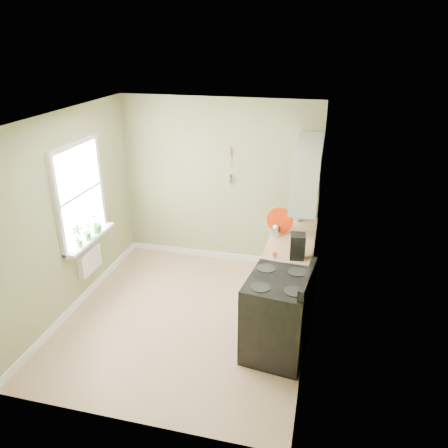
% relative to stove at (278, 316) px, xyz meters
% --- Properties ---
extents(floor, '(3.20, 3.60, 0.02)m').
position_rel_stove_xyz_m(floor, '(-1.28, 0.39, -0.52)').
color(floor, '#A57F5B').
rests_on(floor, ground).
extents(ceiling, '(3.20, 3.60, 0.02)m').
position_rel_stove_xyz_m(ceiling, '(-1.28, 0.39, 2.20)').
color(ceiling, white).
rests_on(ceiling, wall_back).
extents(wall_back, '(3.20, 0.02, 2.70)m').
position_rel_stove_xyz_m(wall_back, '(-1.28, 2.20, 0.84)').
color(wall_back, '#929767').
rests_on(wall_back, floor).
extents(wall_left, '(0.02, 3.60, 2.70)m').
position_rel_stove_xyz_m(wall_left, '(-2.89, 0.39, 0.84)').
color(wall_left, '#929767').
rests_on(wall_left, floor).
extents(wall_right, '(0.02, 3.60, 2.70)m').
position_rel_stove_xyz_m(wall_right, '(0.33, 0.39, 0.84)').
color(wall_right, '#929767').
rests_on(wall_right, floor).
extents(base_cabinets, '(0.60, 1.60, 0.87)m').
position_rel_stove_xyz_m(base_cabinets, '(0.02, 1.39, -0.08)').
color(base_cabinets, silver).
rests_on(base_cabinets, floor).
extents(countertop, '(0.64, 1.60, 0.04)m').
position_rel_stove_xyz_m(countertop, '(0.01, 1.39, 0.38)').
color(countertop, tan).
rests_on(countertop, base_cabinets).
extents(upper_cabinets, '(0.35, 1.40, 0.80)m').
position_rel_stove_xyz_m(upper_cabinets, '(0.15, 1.49, 1.34)').
color(upper_cabinets, silver).
rests_on(upper_cabinets, wall_right).
extents(window, '(0.06, 1.14, 1.44)m').
position_rel_stove_xyz_m(window, '(-2.86, 0.69, 1.04)').
color(window, white).
rests_on(window, wall_left).
extents(window_sill, '(0.18, 1.14, 0.04)m').
position_rel_stove_xyz_m(window_sill, '(-2.79, 0.69, 0.37)').
color(window_sill, white).
rests_on(window_sill, wall_left).
extents(radiator, '(0.12, 0.50, 0.35)m').
position_rel_stove_xyz_m(radiator, '(-2.82, 0.64, 0.04)').
color(radiator, white).
rests_on(radiator, wall_left).
extents(wall_utensils, '(0.02, 0.14, 0.58)m').
position_rel_stove_xyz_m(wall_utensils, '(-1.08, 2.17, 1.05)').
color(wall_utensils, tan).
rests_on(wall_utensils, wall_back).
extents(stove, '(0.82, 0.91, 1.14)m').
position_rel_stove_xyz_m(stove, '(0.00, 0.00, 0.00)').
color(stove, black).
rests_on(stove, floor).
extents(stand_mixer, '(0.34, 0.41, 0.45)m').
position_rel_stove_xyz_m(stand_mixer, '(0.02, 2.13, 0.59)').
color(stand_mixer, '#B2B2B7').
rests_on(stand_mixer, countertop).
extents(kettle, '(0.18, 0.10, 0.18)m').
position_rel_stove_xyz_m(kettle, '(-0.23, 1.35, 0.49)').
color(kettle, silver).
rests_on(kettle, countertop).
extents(coffee_maker, '(0.21, 0.22, 0.32)m').
position_rel_stove_xyz_m(coffee_maker, '(0.12, 0.77, 0.55)').
color(coffee_maker, black).
rests_on(coffee_maker, countertop).
extents(red_tray, '(0.39, 0.11, 0.39)m').
position_rel_stove_xyz_m(red_tray, '(-0.19, 1.47, 0.59)').
color(red_tray, '#B72802').
rests_on(red_tray, countertop).
extents(jar, '(0.07, 0.07, 0.07)m').
position_rel_stove_xyz_m(jar, '(-0.15, 0.69, 0.44)').
color(jar, '#ACA08D').
rests_on(jar, countertop).
extents(plant_a, '(0.20, 0.18, 0.32)m').
position_rel_stove_xyz_m(plant_a, '(-2.78, 0.39, 0.55)').
color(plant_a, '#377B36').
rests_on(plant_a, window_sill).
extents(plant_b, '(0.17, 0.18, 0.27)m').
position_rel_stove_xyz_m(plant_b, '(-2.78, 0.63, 0.52)').
color(plant_b, '#377B36').
rests_on(plant_b, window_sill).
extents(plant_c, '(0.21, 0.21, 0.30)m').
position_rel_stove_xyz_m(plant_c, '(-2.78, 0.87, 0.54)').
color(plant_c, '#377B36').
rests_on(plant_c, window_sill).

